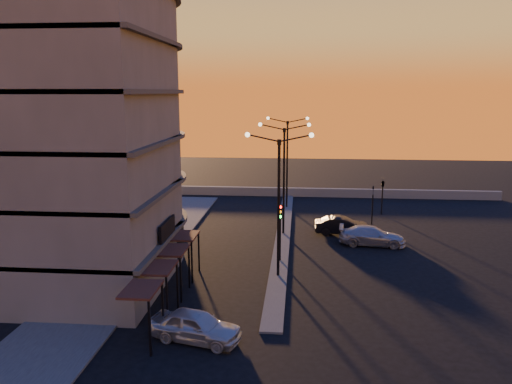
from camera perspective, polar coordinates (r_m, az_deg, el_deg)
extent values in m
plane|color=black|center=(33.44, 2.53, -9.65)|extent=(120.00, 120.00, 0.00)
cube|color=#474744|center=(38.98, -12.91, -6.74)|extent=(5.00, 40.00, 0.12)
cube|color=#474744|center=(42.90, 3.13, -4.78)|extent=(1.20, 36.00, 0.12)
cube|color=slate|center=(58.33, 5.65, -0.04)|extent=(44.00, 0.50, 1.00)
cylinder|color=#605D54|center=(36.54, -20.11, 11.50)|extent=(14.00, 14.00, 25.00)
cube|color=#605D54|center=(32.07, -23.93, 11.34)|extent=(14.00, 10.00, 25.00)
cylinder|color=black|center=(37.99, -18.99, -5.13)|extent=(14.16, 14.16, 2.40)
cube|color=black|center=(31.43, -10.10, -4.28)|extent=(0.15, 3.20, 1.20)
cylinder|color=black|center=(32.10, 2.60, -2.13)|extent=(0.18, 0.18, 9.00)
cube|color=black|center=(31.36, 2.67, 5.71)|extent=(0.25, 0.25, 0.35)
sphere|color=#FFE5B2|center=(31.47, -0.98, 6.57)|extent=(0.32, 0.32, 0.32)
sphere|color=#FFE5B2|center=(31.30, 6.36, 6.47)|extent=(0.32, 0.32, 0.32)
cylinder|color=black|center=(41.88, 3.20, 1.06)|extent=(0.18, 0.18, 9.00)
cube|color=black|center=(41.32, 3.27, 7.07)|extent=(0.25, 0.25, 0.35)
sphere|color=#FFE5B2|center=(41.40, 0.48, 7.72)|extent=(0.32, 0.32, 0.32)
sphere|color=#FFE5B2|center=(41.27, 6.08, 7.65)|extent=(0.32, 0.32, 0.32)
cylinder|color=black|center=(51.75, 3.57, 3.04)|extent=(0.18, 0.18, 9.00)
cube|color=black|center=(51.29, 3.63, 7.90)|extent=(0.25, 0.25, 0.35)
sphere|color=#FFE5B2|center=(51.36, 1.38, 8.43)|extent=(0.32, 0.32, 0.32)
sphere|color=#FFE5B2|center=(51.26, 5.90, 8.37)|extent=(0.32, 0.32, 0.32)
cylinder|color=black|center=(35.75, 2.77, -5.53)|extent=(0.12, 0.12, 3.20)
cube|color=black|center=(35.01, 2.79, -2.25)|extent=(0.28, 0.16, 1.00)
sphere|color=#FF0C05|center=(34.83, 2.79, -1.72)|extent=(0.20, 0.20, 0.20)
sphere|color=orange|center=(34.92, 2.79, -2.28)|extent=(0.20, 0.20, 0.20)
sphere|color=#0CFF26|center=(35.00, 2.78, -2.84)|extent=(0.20, 0.20, 0.20)
cylinder|color=black|center=(46.89, 13.15, -1.98)|extent=(0.12, 0.12, 2.80)
imported|color=black|center=(46.52, 13.25, 0.18)|extent=(0.13, 0.16, 0.80)
cylinder|color=black|center=(50.98, 14.20, -0.96)|extent=(0.12, 0.12, 2.80)
imported|color=black|center=(50.63, 14.30, 1.03)|extent=(0.42, 1.99, 0.80)
imported|color=#BABEC3|center=(25.37, -6.86, -14.95)|extent=(4.83, 2.91, 1.54)
imported|color=black|center=(43.37, 9.79, -3.80)|extent=(4.62, 1.62, 1.52)
imported|color=#B0B2B9|center=(40.84, 13.12, -4.90)|extent=(5.36, 2.60, 1.50)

